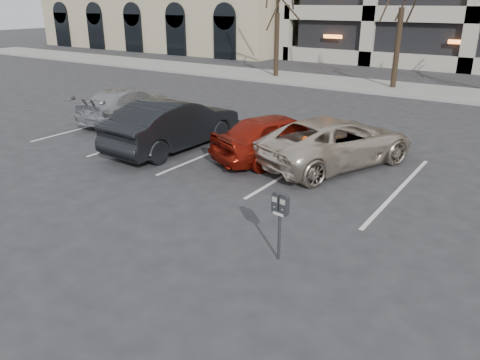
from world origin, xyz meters
TOP-DOWN VIEW (x-y plane):
  - ground at (0.00, 0.00)m, footprint 140.00×140.00m
  - sidewalk at (0.00, 16.00)m, footprint 80.00×4.00m
  - stall_lines at (-1.40, 2.30)m, footprint 16.90×5.20m
  - parking_meter at (0.59, -2.20)m, footprint 0.33×0.16m
  - suv_silver at (-0.71, 3.16)m, footprint 3.86×5.28m
  - car_red at (-2.20, 2.69)m, footprint 3.11×4.31m
  - car_dark at (-5.42, 1.82)m, footprint 1.80×4.74m
  - car_silver at (-9.22, 3.56)m, footprint 2.03×4.43m

SIDE VIEW (x-z plane):
  - ground at x=0.00m, z-range 0.00..0.00m
  - stall_lines at x=-1.40m, z-range 0.00..0.01m
  - sidewalk at x=0.00m, z-range 0.00..0.12m
  - car_silver at x=-9.22m, z-range 0.00..1.26m
  - suv_silver at x=-0.71m, z-range 0.00..1.34m
  - car_red at x=-2.20m, z-range 0.00..1.36m
  - car_dark at x=-5.42m, z-range 0.00..1.54m
  - parking_meter at x=0.59m, z-range 0.33..1.58m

